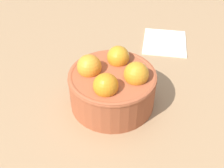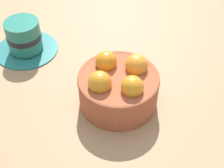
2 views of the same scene
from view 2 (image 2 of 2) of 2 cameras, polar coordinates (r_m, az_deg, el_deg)
name	(u,v)px [view 2 (image 2 of 2)]	position (r cm, az deg, el deg)	size (l,w,h in cm)	color
ground_plane	(118,108)	(63.23, 1.05, -4.16)	(111.14, 107.41, 3.67)	#997551
terracotta_bowl	(118,86)	(58.91, 1.12, -0.37)	(14.65, 14.65, 9.19)	#9E4C2D
coffee_cup	(24,39)	(73.60, -15.00, 7.66)	(13.67, 13.67, 7.31)	#216D6A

